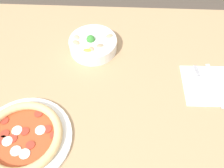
# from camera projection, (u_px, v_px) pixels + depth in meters

# --- Properties ---
(dining_table) EXTENTS (1.22, 1.07, 0.75)m
(dining_table) POSITION_uv_depth(u_px,v_px,m) (95.00, 122.00, 0.88)
(dining_table) COLOR tan
(dining_table) RESTS_ON ground_plane
(pizza) EXTENTS (0.28, 0.28, 0.04)m
(pizza) POSITION_uv_depth(u_px,v_px,m) (23.00, 137.00, 0.73)
(pizza) COLOR white
(pizza) RESTS_ON dining_table
(bowl) EXTENTS (0.18, 0.18, 0.07)m
(bowl) POSITION_uv_depth(u_px,v_px,m) (93.00, 44.00, 0.94)
(bowl) COLOR white
(bowl) RESTS_ON dining_table
(napkin) EXTENTS (0.18, 0.18, 0.00)m
(napkin) POSITION_uv_depth(u_px,v_px,m) (208.00, 85.00, 0.86)
(napkin) COLOR white
(napkin) RESTS_ON dining_table
(fork) EXTENTS (0.03, 0.17, 0.00)m
(fork) POSITION_uv_depth(u_px,v_px,m) (201.00, 85.00, 0.86)
(fork) COLOR silver
(fork) RESTS_ON napkin
(knife) EXTENTS (0.03, 0.19, 0.01)m
(knife) POSITION_uv_depth(u_px,v_px,m) (215.00, 87.00, 0.85)
(knife) COLOR silver
(knife) RESTS_ON napkin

